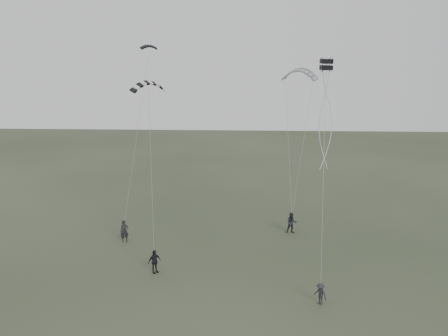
{
  "coord_description": "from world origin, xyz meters",
  "views": [
    {
      "loc": [
        2.56,
        -29.62,
        15.4
      ],
      "look_at": [
        0.87,
        5.56,
        6.79
      ],
      "focal_mm": 35.0,
      "sensor_mm": 36.0,
      "label": 1
    }
  ],
  "objects_px": {
    "flyer_left": "(124,231)",
    "flyer_right": "(292,223)",
    "kite_dark_small": "(149,46)",
    "kite_striped": "(148,83)",
    "flyer_far": "(320,294)",
    "kite_box": "(326,64)",
    "kite_pale_large": "(299,70)",
    "flyer_center": "(154,261)"
  },
  "relations": [
    {
      "from": "kite_striped",
      "to": "flyer_left",
      "type": "bearing_deg",
      "value": 140.6
    },
    {
      "from": "kite_dark_small",
      "to": "kite_striped",
      "type": "xyz_separation_m",
      "value": [
        1.37,
        -7.04,
        -3.05
      ]
    },
    {
      "from": "flyer_left",
      "to": "flyer_far",
      "type": "distance_m",
      "value": 18.1
    },
    {
      "from": "kite_striped",
      "to": "kite_box",
      "type": "height_order",
      "value": "kite_box"
    },
    {
      "from": "flyer_right",
      "to": "flyer_far",
      "type": "xyz_separation_m",
      "value": [
        0.63,
        -12.15,
        -0.24
      ]
    },
    {
      "from": "flyer_far",
      "to": "kite_dark_small",
      "type": "bearing_deg",
      "value": 177.13
    },
    {
      "from": "kite_pale_large",
      "to": "kite_striped",
      "type": "height_order",
      "value": "kite_pale_large"
    },
    {
      "from": "flyer_far",
      "to": "kite_dark_small",
      "type": "height_order",
      "value": "kite_dark_small"
    },
    {
      "from": "flyer_left",
      "to": "kite_striped",
      "type": "bearing_deg",
      "value": -23.12
    },
    {
      "from": "flyer_far",
      "to": "kite_box",
      "type": "bearing_deg",
      "value": 129.84
    },
    {
      "from": "kite_dark_small",
      "to": "kite_box",
      "type": "xyz_separation_m",
      "value": [
        14.78,
        -10.2,
        -1.62
      ]
    },
    {
      "from": "flyer_center",
      "to": "flyer_far",
      "type": "relative_size",
      "value": 1.23
    },
    {
      "from": "flyer_far",
      "to": "kite_box",
      "type": "distance_m",
      "value": 15.69
    },
    {
      "from": "flyer_far",
      "to": "kite_dark_small",
      "type": "relative_size",
      "value": 0.93
    },
    {
      "from": "flyer_center",
      "to": "kite_dark_small",
      "type": "bearing_deg",
      "value": 57.54
    },
    {
      "from": "flyer_far",
      "to": "kite_striped",
      "type": "relative_size",
      "value": 0.52
    },
    {
      "from": "kite_striped",
      "to": "kite_box",
      "type": "relative_size",
      "value": 3.76
    },
    {
      "from": "flyer_left",
      "to": "flyer_center",
      "type": "relative_size",
      "value": 1.08
    },
    {
      "from": "flyer_center",
      "to": "flyer_far",
      "type": "height_order",
      "value": "flyer_center"
    },
    {
      "from": "flyer_left",
      "to": "flyer_right",
      "type": "xyz_separation_m",
      "value": [
        14.82,
        2.73,
        -0.0
      ]
    },
    {
      "from": "flyer_far",
      "to": "kite_striped",
      "type": "height_order",
      "value": "kite_striped"
    },
    {
      "from": "flyer_left",
      "to": "flyer_far",
      "type": "height_order",
      "value": "flyer_left"
    },
    {
      "from": "flyer_left",
      "to": "flyer_far",
      "type": "bearing_deg",
      "value": -49.65
    },
    {
      "from": "flyer_left",
      "to": "kite_pale_large",
      "type": "relative_size",
      "value": 0.55
    },
    {
      "from": "flyer_center",
      "to": "kite_box",
      "type": "xyz_separation_m",
      "value": [
        12.31,
        2.24,
        14.29
      ]
    },
    {
      "from": "flyer_left",
      "to": "kite_dark_small",
      "type": "distance_m",
      "value": 17.29
    },
    {
      "from": "kite_dark_small",
      "to": "kite_box",
      "type": "distance_m",
      "value": 18.03
    },
    {
      "from": "kite_dark_small",
      "to": "kite_box",
      "type": "relative_size",
      "value": 2.08
    },
    {
      "from": "kite_pale_large",
      "to": "kite_striped",
      "type": "bearing_deg",
      "value": -116.74
    },
    {
      "from": "flyer_left",
      "to": "kite_striped",
      "type": "relative_size",
      "value": 0.69
    },
    {
      "from": "flyer_left",
      "to": "flyer_right",
      "type": "height_order",
      "value": "flyer_left"
    },
    {
      "from": "flyer_center",
      "to": "kite_striped",
      "type": "xyz_separation_m",
      "value": [
        -1.1,
        5.4,
        12.86
      ]
    },
    {
      "from": "flyer_left",
      "to": "kite_pale_large",
      "type": "distance_m",
      "value": 22.4
    },
    {
      "from": "kite_box",
      "to": "flyer_far",
      "type": "bearing_deg",
      "value": -107.79
    },
    {
      "from": "flyer_right",
      "to": "flyer_far",
      "type": "height_order",
      "value": "flyer_right"
    },
    {
      "from": "kite_pale_large",
      "to": "flyer_right",
      "type": "bearing_deg",
      "value": -68.84
    },
    {
      "from": "kite_pale_large",
      "to": "flyer_center",
      "type": "bearing_deg",
      "value": -100.67
    },
    {
      "from": "flyer_far",
      "to": "kite_dark_small",
      "type": "distance_m",
      "value": 26.86
    },
    {
      "from": "flyer_center",
      "to": "kite_box",
      "type": "relative_size",
      "value": 2.39
    },
    {
      "from": "flyer_center",
      "to": "flyer_left",
      "type": "bearing_deg",
      "value": 80.31
    },
    {
      "from": "flyer_far",
      "to": "flyer_center",
      "type": "bearing_deg",
      "value": -151.95
    },
    {
      "from": "flyer_right",
      "to": "kite_striped",
      "type": "bearing_deg",
      "value": -167.95
    }
  ]
}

